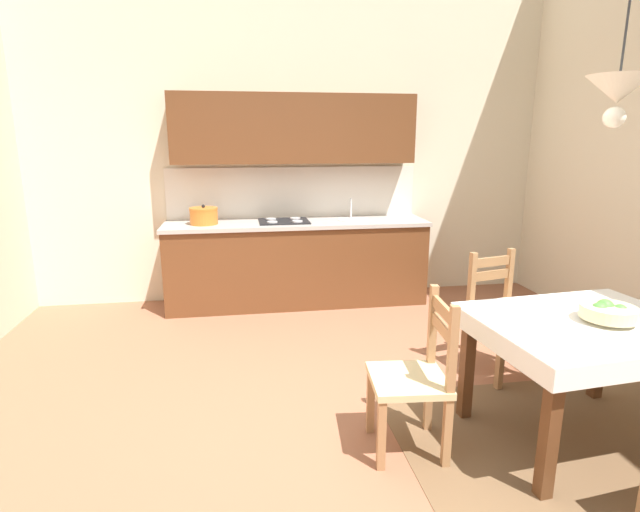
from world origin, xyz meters
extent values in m
cube|color=#935B42|center=(0.00, 0.00, -0.05)|extent=(6.13, 6.25, 0.10)
cube|color=beige|center=(0.00, 2.89, 2.01)|extent=(6.13, 0.12, 4.01)
cube|color=brown|center=(1.33, -0.36, 0.00)|extent=(2.10, 1.60, 0.01)
cube|color=brown|center=(-0.01, 2.52, 0.43)|extent=(2.73, 0.60, 0.86)
cube|color=#ADA8A3|center=(-0.01, 2.51, 0.88)|extent=(2.76, 0.63, 0.04)
cube|color=silver|center=(-0.01, 2.81, 1.18)|extent=(2.73, 0.01, 0.55)
cube|color=brown|center=(-0.01, 2.65, 1.85)|extent=(2.51, 0.34, 0.70)
cube|color=black|center=(-0.01, 2.25, 0.04)|extent=(2.69, 0.02, 0.09)
cylinder|color=silver|center=(0.60, 2.52, 0.90)|extent=(0.34, 0.34, 0.02)
cylinder|color=silver|center=(0.60, 2.66, 1.01)|extent=(0.02, 0.02, 0.22)
cube|color=black|center=(-0.15, 2.52, 0.91)|extent=(0.52, 0.42, 0.01)
cylinder|color=silver|center=(-0.28, 2.42, 0.92)|extent=(0.11, 0.11, 0.01)
cylinder|color=silver|center=(-0.02, 2.42, 0.92)|extent=(0.11, 0.11, 0.01)
cylinder|color=silver|center=(-0.28, 2.62, 0.92)|extent=(0.11, 0.11, 0.01)
cylinder|color=silver|center=(-0.02, 2.62, 0.92)|extent=(0.11, 0.11, 0.01)
cylinder|color=orange|center=(-0.97, 2.50, 0.98)|extent=(0.28, 0.28, 0.15)
cylinder|color=orange|center=(-0.97, 2.50, 1.06)|extent=(0.29, 0.29, 0.02)
sphere|color=black|center=(-0.97, 2.50, 1.08)|extent=(0.04, 0.04, 0.04)
cube|color=#56331C|center=(1.33, -0.26, 0.74)|extent=(1.21, 0.98, 0.02)
cube|color=#56331C|center=(0.85, -0.69, 0.36)|extent=(0.08, 0.08, 0.73)
cube|color=#56331C|center=(0.79, 0.08, 0.36)|extent=(0.08, 0.08, 0.73)
cube|color=#56331C|center=(1.80, 0.16, 0.36)|extent=(0.08, 0.08, 0.73)
cube|color=white|center=(1.33, -0.26, 0.75)|extent=(1.27, 1.05, 0.00)
cube|color=white|center=(1.28, 0.21, 0.69)|extent=(1.19, 0.11, 0.12)
cube|color=white|center=(0.73, -0.32, 0.69)|extent=(0.09, 0.95, 0.12)
cube|color=#D1BC89|center=(0.30, -0.19, 0.43)|extent=(0.46, 0.46, 0.04)
cube|color=#A3754C|center=(0.11, -0.35, 0.21)|extent=(0.05, 0.05, 0.41)
cube|color=#A3754C|center=(0.14, 0.00, 0.21)|extent=(0.05, 0.05, 0.41)
cube|color=#A3754C|center=(0.47, -0.39, 0.46)|extent=(0.05, 0.05, 0.93)
cube|color=#A3754C|center=(0.50, -0.03, 0.46)|extent=(0.05, 0.05, 0.93)
cube|color=#A3754C|center=(0.48, -0.21, 0.84)|extent=(0.05, 0.32, 0.07)
cube|color=#A3754C|center=(0.48, -0.21, 0.74)|extent=(0.05, 0.32, 0.07)
cube|color=#D1BC89|center=(1.32, 0.59, 0.43)|extent=(0.51, 0.51, 0.04)
cube|color=#A3754C|center=(1.54, 0.46, 0.21)|extent=(0.05, 0.05, 0.41)
cube|color=#A3754C|center=(1.19, 0.37, 0.21)|extent=(0.05, 0.05, 0.41)
cube|color=#A3754C|center=(1.46, 0.81, 0.46)|extent=(0.05, 0.05, 0.93)
cube|color=#A3754C|center=(1.11, 0.72, 0.46)|extent=(0.05, 0.05, 0.93)
cube|color=#A3754C|center=(1.28, 0.77, 0.84)|extent=(0.32, 0.10, 0.07)
cube|color=#A3754C|center=(1.28, 0.77, 0.74)|extent=(0.32, 0.10, 0.07)
cylinder|color=beige|center=(1.41, -0.31, 0.77)|extent=(0.17, 0.17, 0.02)
cylinder|color=beige|center=(1.41, -0.31, 0.81)|extent=(0.30, 0.30, 0.07)
sphere|color=#4C8E3D|center=(1.36, -0.30, 0.82)|extent=(0.09, 0.09, 0.09)
sphere|color=#4C8E3D|center=(1.47, -0.33, 0.82)|extent=(0.08, 0.08, 0.08)
sphere|color=#4C8E3D|center=(1.41, -0.28, 0.83)|extent=(0.10, 0.10, 0.10)
cylinder|color=black|center=(1.33, -0.26, 2.33)|extent=(0.01, 0.01, 0.57)
cone|color=silver|center=(1.33, -0.26, 2.00)|extent=(0.32, 0.32, 0.14)
sphere|color=white|center=(1.33, -0.26, 1.86)|extent=(0.11, 0.11, 0.11)
camera|label=1|loc=(-0.60, -2.65, 1.76)|focal=27.92mm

